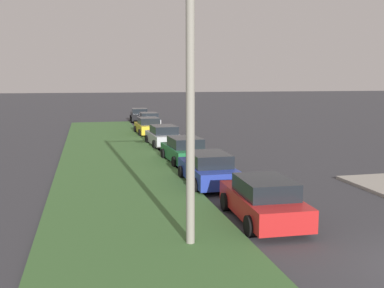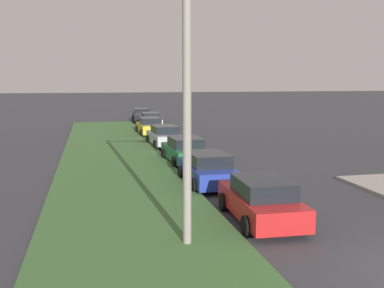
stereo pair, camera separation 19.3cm
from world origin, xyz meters
name	(u,v)px [view 1 (the left image)]	position (x,y,z in m)	size (l,w,h in m)	color
grass_median	(124,190)	(10.00, 7.03, 0.06)	(60.00, 6.00, 0.12)	#3D6633
parked_car_red	(263,200)	(4.90, 2.87, 0.72)	(4.36, 2.13, 1.47)	red
parked_car_blue	(208,169)	(10.21, 3.29, 0.72)	(4.31, 2.05, 1.47)	#23389E
parked_car_green	(185,150)	(15.55, 3.19, 0.72)	(4.39, 2.19, 1.47)	#1E6B38
parked_car_silver	(163,136)	(22.07, 3.28, 0.72)	(4.39, 2.19, 1.47)	#B2B5BA
parked_car_yellow	(148,126)	(28.80, 3.43, 0.72)	(4.35, 2.12, 1.47)	gold
parked_car_white	(149,120)	(34.36, 2.64, 0.72)	(4.32, 2.06, 1.47)	silver
parked_car_black	(139,115)	(40.68, 2.80, 0.72)	(4.40, 2.21, 1.47)	black
streetlight	(203,89)	(3.20, 5.38, 4.39)	(0.45, 2.88, 7.50)	gray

